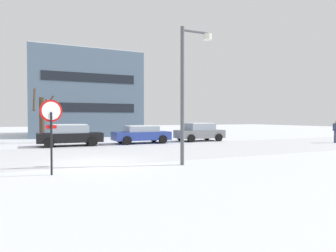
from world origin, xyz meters
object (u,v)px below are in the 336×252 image
(street_lamp, at_px, (187,82))
(parked_car_gray, at_px, (199,132))
(stop_sign, at_px, (51,122))
(pedestrian_crossing, at_px, (336,130))
(parked_car_black, at_px, (70,135))
(parked_car_blue, at_px, (141,134))

(street_lamp, xyz_separation_m, parked_car_gray, (7.02, 10.91, -2.71))
(stop_sign, xyz_separation_m, pedestrian_crossing, (21.30, 5.00, -0.79))
(street_lamp, distance_m, pedestrian_crossing, 16.85)
(parked_car_black, bearing_deg, stop_sign, -99.46)
(parked_car_black, relative_size, pedestrian_crossing, 2.49)
(parked_car_blue, xyz_separation_m, parked_car_gray, (5.28, 0.14, 0.06))
(parked_car_blue, height_order, pedestrian_crossing, pedestrian_crossing)
(stop_sign, distance_m, parked_car_blue, 13.07)
(street_lamp, bearing_deg, parked_car_blue, 80.82)
(parked_car_blue, bearing_deg, pedestrian_crossing, -22.60)
(street_lamp, relative_size, pedestrian_crossing, 3.29)
(stop_sign, distance_m, pedestrian_crossing, 21.90)
(parked_car_gray, bearing_deg, stop_sign, -138.24)
(parked_car_black, height_order, parked_car_gray, parked_car_gray)
(stop_sign, height_order, parked_car_gray, stop_sign)
(parked_car_blue, relative_size, pedestrian_crossing, 2.49)
(stop_sign, height_order, pedestrian_crossing, stop_sign)
(street_lamp, xyz_separation_m, parked_car_blue, (1.74, 10.77, -2.77))
(street_lamp, distance_m, parked_car_gray, 13.26)
(parked_car_black, relative_size, parked_car_gray, 1.08)
(parked_car_black, relative_size, parked_car_blue, 1.00)
(street_lamp, bearing_deg, parked_car_black, 108.19)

